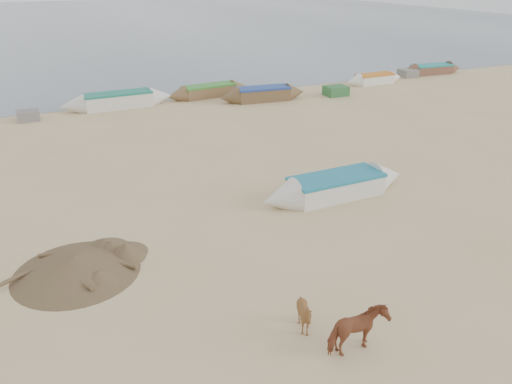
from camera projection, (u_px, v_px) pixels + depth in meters
The scene contains 8 objects.
ground at pixel (314, 276), 14.24m from camera, with size 140.00×140.00×0.00m, color tan.
sea at pixel (58, 21), 82.16m from camera, with size 160.00×160.00×0.00m, color slate.
cow_adult at pixel (357, 331), 11.20m from camera, with size 0.64×1.40×1.18m, color brown.
calf_front at pixel (305, 316), 11.88m from camera, with size 0.76×0.86×0.94m, color brown.
near_canoe at pixel (336, 186), 19.07m from camera, with size 6.23×1.39×0.85m, color silver, non-canonical shape.
debris_pile at pixel (76, 264), 14.30m from camera, with size 3.62×3.62×0.54m, color brown.
waterline_canoes at pixel (118, 103), 30.73m from camera, with size 56.04×4.45×0.97m.
beach_clutter at pixel (198, 102), 31.46m from camera, with size 43.32×4.68×0.64m.
Camera 1 is at (-6.54, -10.20, 8.04)m, focal length 35.00 mm.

